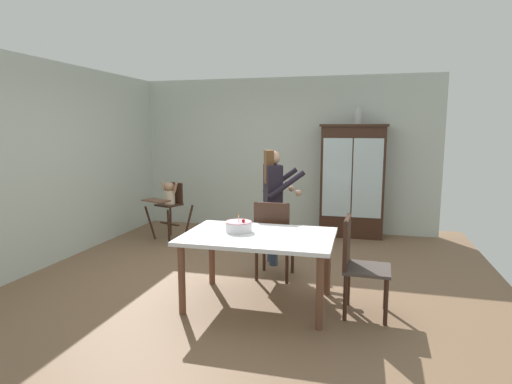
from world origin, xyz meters
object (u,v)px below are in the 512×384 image
at_px(high_chair_with_toddler, 169,200).
at_px(dining_chair_far_side, 273,235).
at_px(adult_person, 273,193).
at_px(china_cabinet, 352,181).
at_px(dining_table, 259,243).
at_px(ceramic_vase, 358,117).
at_px(dining_chair_right_end, 357,259).
at_px(birthday_cake, 239,226).

bearing_deg(high_chair_with_toddler, dining_chair_far_side, -13.25).
distance_m(high_chair_with_toddler, adult_person, 2.12).
xyz_separation_m(china_cabinet, adult_person, (-0.97, -1.78, 0.02)).
bearing_deg(dining_table, dining_chair_far_side, 90.49).
height_order(adult_person, dining_table, adult_person).
distance_m(adult_person, dining_table, 1.39).
distance_m(china_cabinet, ceramic_vase, 1.06).
bearing_deg(dining_chair_right_end, adult_person, 42.08).
bearing_deg(ceramic_vase, high_chair_with_toddler, -161.94).
bearing_deg(dining_chair_far_side, ceramic_vase, -109.57).
height_order(birthday_cake, dining_chair_right_end, dining_chair_right_end).
bearing_deg(adult_person, high_chair_with_toddler, 43.70).
distance_m(high_chair_with_toddler, dining_chair_right_end, 3.74).
height_order(adult_person, birthday_cake, adult_person).
xyz_separation_m(adult_person, birthday_cake, (-0.09, -1.28, -0.17)).
bearing_deg(adult_person, birthday_cake, 152.73).
height_order(adult_person, dining_chair_far_side, adult_person).
height_order(dining_table, dining_chair_far_side, dining_chair_far_side).
distance_m(ceramic_vase, birthday_cake, 3.47).
bearing_deg(dining_table, birthday_cake, 163.69).
bearing_deg(high_chair_with_toddler, birthday_cake, -27.22).
distance_m(adult_person, birthday_cake, 1.29).
bearing_deg(high_chair_with_toddler, china_cabinet, 39.95).
bearing_deg(birthday_cake, dining_chair_far_side, 70.89).
height_order(ceramic_vase, birthday_cake, ceramic_vase).
bearing_deg(ceramic_vase, adult_person, -119.78).
height_order(ceramic_vase, high_chair_with_toddler, ceramic_vase).
bearing_deg(ceramic_vase, birthday_cake, -109.99).
relative_size(ceramic_vase, high_chair_with_toddler, 0.28).
relative_size(ceramic_vase, birthday_cake, 0.96).
relative_size(high_chair_with_toddler, dining_table, 0.62).
bearing_deg(china_cabinet, birthday_cake, -109.09).
xyz_separation_m(china_cabinet, ceramic_vase, (0.06, 0.00, 1.05)).
relative_size(china_cabinet, dining_chair_far_side, 1.96).
relative_size(high_chair_with_toddler, birthday_cake, 3.39).
height_order(china_cabinet, high_chair_with_toddler, china_cabinet).
xyz_separation_m(high_chair_with_toddler, dining_chair_right_end, (3.05, -2.16, -0.10)).
bearing_deg(birthday_cake, ceramic_vase, 70.01).
xyz_separation_m(high_chair_with_toddler, adult_person, (1.93, -0.82, 0.31)).
height_order(high_chair_with_toddler, dining_chair_far_side, dining_chair_far_side).
relative_size(birthday_cake, dining_chair_right_end, 0.29).
bearing_deg(dining_table, dining_chair_right_end, 0.60).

